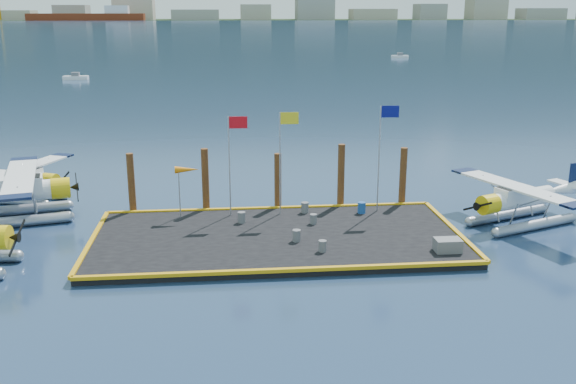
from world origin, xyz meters
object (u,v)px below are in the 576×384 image
object	(u,v)px
drum_0	(242,217)
drum_3	(297,236)
piling_4	(403,178)
drum_2	(313,219)
windsock	(187,171)
seaplane_d	(518,202)
drum_5	(305,208)
seaplane_b	(15,195)
piling_0	(132,185)
drum_1	(322,246)
crate	(448,245)
flagpole_blue	(383,143)
flagpole_red	(233,150)
piling_2	(278,183)
flagpole_yellow	(283,147)
piling_1	(205,182)
drum_4	(362,208)
seaplane_c	(22,181)
piling_3	(341,178)

from	to	relation	value
drum_0	drum_3	size ratio (longest dim) A/B	1.01
drum_0	piling_4	size ratio (longest dim) A/B	0.16
drum_2	windsock	xyz separation A→B (m)	(-7.28, 2.07, 2.54)
seaplane_d	drum_5	size ratio (longest dim) A/B	14.15
seaplane_b	piling_0	world-z (taller)	piling_0
seaplane_b	drum_1	xyz separation A→B (m)	(17.51, -7.94, -0.94)
drum_2	crate	distance (m)	8.05
drum_5	flagpole_blue	bearing A→B (deg)	-0.96
drum_5	flagpole_blue	distance (m)	6.13
crate	piling_4	size ratio (longest dim) A/B	0.33
flagpole_red	piling_2	world-z (taller)	flagpole_red
flagpole_yellow	piling_1	distance (m)	5.52
drum_1	drum_2	size ratio (longest dim) A/B	1.02
drum_4	drum_3	bearing A→B (deg)	-134.70
piling_1	flagpole_yellow	bearing A→B (deg)	-18.79
drum_3	flagpole_yellow	size ratio (longest dim) A/B	0.10
seaplane_c	drum_3	distance (m)	20.29
drum_2	crate	size ratio (longest dim) A/B	0.43
drum_0	drum_1	world-z (taller)	drum_0
seaplane_d	flagpole_blue	bearing A→B (deg)	51.46
drum_5	piling_0	bearing A→B (deg)	171.77
seaplane_b	drum_4	distance (m)	20.96
drum_5	seaplane_d	bearing A→B (deg)	-11.23
flagpole_blue	piling_4	bearing A→B (deg)	41.58
drum_1	piling_1	world-z (taller)	piling_1
drum_2	piling_1	xyz separation A→B (m)	(-6.25, 3.67, 1.41)
seaplane_c	drum_2	xyz separation A→B (m)	(18.51, -7.89, -0.68)
flagpole_red	windsock	bearing A→B (deg)	180.00
seaplane_c	flagpole_blue	xyz separation A→B (m)	(22.96, -5.82, 3.32)
drum_1	seaplane_d	bearing A→B (deg)	18.67
flagpole_blue	piling_1	xyz separation A→B (m)	(-10.70, 1.60, -2.59)
piling_3	seaplane_b	bearing A→B (deg)	-179.47
drum_5	flagpole_red	xyz separation A→B (m)	(-4.31, -0.08, 3.67)
drum_2	flagpole_blue	distance (m)	6.33
drum_1	windsock	distance (m)	9.99
piling_3	drum_2	bearing A→B (deg)	-121.52
seaplane_c	drum_5	bearing A→B (deg)	95.42
seaplane_d	piling_0	xyz separation A→B (m)	(-22.88, 3.98, 0.55)
piling_0	piling_4	size ratio (longest dim) A/B	1.00
drum_5	piling_1	size ratio (longest dim) A/B	0.15
piling_2	flagpole_red	bearing A→B (deg)	-150.20
seaplane_c	flagpole_red	bearing A→B (deg)	90.24
drum_3	drum_4	bearing A→B (deg)	45.30
windsock	drum_4	bearing A→B (deg)	-1.82
piling_3	piling_4	xyz separation A→B (m)	(4.00, 0.00, -0.15)
piling_1	flagpole_red	bearing A→B (deg)	-43.15
flagpole_red	piling_4	xyz separation A→B (m)	(10.79, 1.60, -2.40)
windsock	piling_4	world-z (taller)	piling_4
drum_3	piling_3	distance (m)	7.53
piling_3	piling_2	bearing A→B (deg)	180.00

